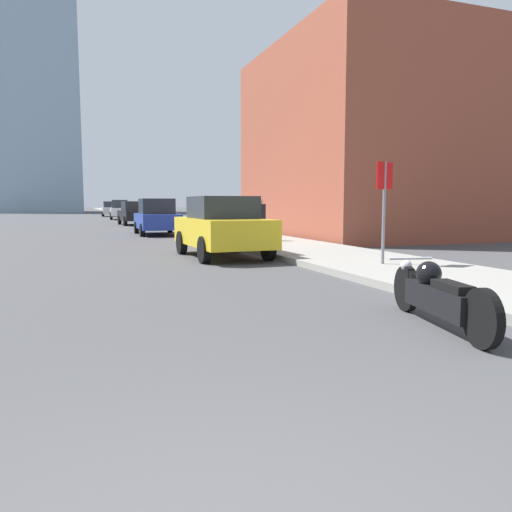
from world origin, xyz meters
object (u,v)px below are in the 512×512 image
(parked_car_blue, at_px, (157,217))
(parked_car_black, at_px, (135,213))
(parked_car_silver, at_px, (111,209))
(motorcycle, at_px, (437,295))
(parked_car_yellow, at_px, (222,227))
(pedestrian, at_px, (260,219))
(parked_car_white, at_px, (120,210))
(stop_sign, at_px, (384,195))

(parked_car_blue, bearing_deg, parked_car_black, 89.65)
(parked_car_black, bearing_deg, parked_car_silver, 86.61)
(parked_car_blue, distance_m, parked_car_black, 11.63)
(motorcycle, height_order, parked_car_yellow, parked_car_yellow)
(motorcycle, relative_size, parked_car_blue, 0.58)
(parked_car_black, xyz_separation_m, pedestrian, (2.51, -18.81, 0.11))
(parked_car_white, distance_m, parked_car_silver, 11.93)
(parked_car_white, xyz_separation_m, stop_sign, (2.64, -39.33, 0.80))
(motorcycle, distance_m, stop_sign, 5.42)
(parked_car_silver, bearing_deg, parked_car_yellow, -89.32)
(parked_car_white, xyz_separation_m, pedestrian, (2.52, -31.62, 0.04))
(parked_car_yellow, height_order, parked_car_blue, parked_car_blue)
(parked_car_black, bearing_deg, parked_car_blue, -94.61)
(parked_car_silver, distance_m, stop_sign, 51.34)
(pedestrian, bearing_deg, parked_car_silver, 93.38)
(parked_car_black, height_order, pedestrian, pedestrian)
(parked_car_yellow, xyz_separation_m, parked_car_blue, (-0.18, 10.97, -0.02))
(parked_car_yellow, xyz_separation_m, stop_sign, (2.67, -3.93, 0.84))
(parked_car_blue, bearing_deg, parked_car_white, 90.23)
(parked_car_black, xyz_separation_m, parked_car_white, (-0.01, 12.80, 0.07))
(motorcycle, relative_size, parked_car_yellow, 0.60)
(stop_sign, distance_m, pedestrian, 7.76)
(parked_car_yellow, relative_size, parked_car_silver, 1.05)
(parked_car_yellow, bearing_deg, pedestrian, 54.61)
(stop_sign, height_order, pedestrian, stop_sign)
(parked_car_white, bearing_deg, parked_car_black, -87.32)
(motorcycle, height_order, parked_car_blue, parked_car_blue)
(parked_car_white, height_order, stop_sign, stop_sign)
(parked_car_yellow, relative_size, parked_car_white, 0.99)
(parked_car_black, bearing_deg, pedestrian, -85.94)
(parked_car_silver, bearing_deg, stop_sign, -86.35)
(parked_car_white, bearing_deg, parked_car_yellow, -87.40)
(parked_car_yellow, xyz_separation_m, parked_car_silver, (-0.03, 47.34, -0.01))
(parked_car_yellow, xyz_separation_m, pedestrian, (2.55, 3.79, 0.08))
(parked_car_white, relative_size, pedestrian, 2.66)
(parked_car_yellow, bearing_deg, motorcycle, -89.51)
(motorcycle, distance_m, parked_car_silver, 55.96)
(stop_sign, xyz_separation_m, pedestrian, (-0.12, 7.72, -0.77))
(parked_car_yellow, distance_m, parked_car_silver, 47.34)
(pedestrian, bearing_deg, parked_car_yellow, -123.92)
(parked_car_yellow, relative_size, parked_car_blue, 0.97)
(parked_car_blue, bearing_deg, parked_car_silver, 90.48)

